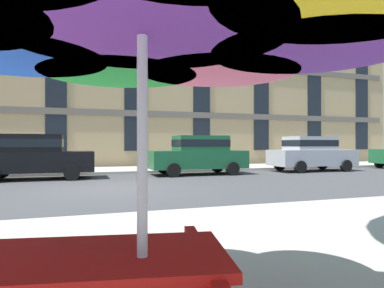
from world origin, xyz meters
name	(u,v)px	position (x,y,z in m)	size (l,w,h in m)	color
ground_plane	(110,189)	(0.00, 0.00, 0.00)	(120.00, 120.00, 0.00)	#424244
sidewalk_far	(98,170)	(0.00, 6.80, 0.06)	(56.00, 3.60, 0.12)	#B2ADA3
apartment_building	(92,54)	(0.00, 14.99, 8.00)	(42.35, 12.08, 16.00)	tan
sedan_black	(34,155)	(-2.60, 3.70, 0.95)	(4.40, 1.98, 1.78)	black
sedan_green	(198,154)	(4.27, 3.70, 0.95)	(4.40, 1.98, 1.78)	#195933
sedan_silver	(311,153)	(10.45, 3.70, 0.95)	(4.40, 1.98, 1.78)	#A8AAB2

